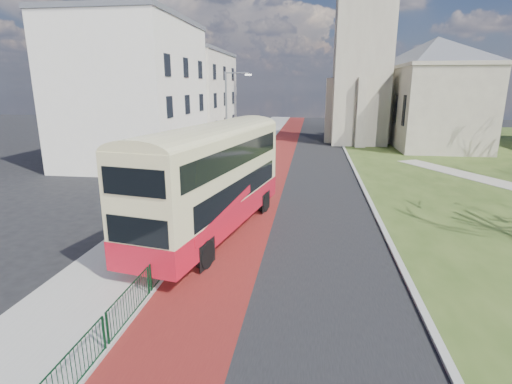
# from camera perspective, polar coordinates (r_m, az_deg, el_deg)

# --- Properties ---
(ground) EXTENTS (160.00, 160.00, 0.00)m
(ground) POSITION_cam_1_polar(r_m,az_deg,el_deg) (15.75, -1.63, -11.54)
(ground) COLOR black
(ground) RESTS_ON ground
(road_carriageway) EXTENTS (9.00, 120.00, 0.01)m
(road_carriageway) POSITION_cam_1_polar(r_m,az_deg,el_deg) (34.63, 6.37, 3.12)
(road_carriageway) COLOR black
(road_carriageway) RESTS_ON ground
(bus_lane) EXTENTS (3.40, 120.00, 0.01)m
(bus_lane) POSITION_cam_1_polar(r_m,az_deg,el_deg) (34.80, 1.92, 3.26)
(bus_lane) COLOR #591414
(bus_lane) RESTS_ON ground
(pavement_west) EXTENTS (4.00, 120.00, 0.12)m
(pavement_west) POSITION_cam_1_polar(r_m,az_deg,el_deg) (35.39, -4.22, 3.51)
(pavement_west) COLOR gray
(pavement_west) RESTS_ON ground
(kerb_west) EXTENTS (0.25, 120.00, 0.13)m
(kerb_west) POSITION_cam_1_polar(r_m,az_deg,el_deg) (35.02, -1.01, 3.44)
(kerb_west) COLOR #999993
(kerb_west) RESTS_ON ground
(kerb_east) EXTENTS (0.25, 80.00, 0.13)m
(kerb_east) POSITION_cam_1_polar(r_m,az_deg,el_deg) (36.75, 13.68, 3.56)
(kerb_east) COLOR #999993
(kerb_east) RESTS_ON ground
(pedestrian_railing) EXTENTS (0.07, 24.00, 1.12)m
(pedestrian_railing) POSITION_cam_1_polar(r_m,az_deg,el_deg) (19.77, -8.17, -4.33)
(pedestrian_railing) COLOR #0B331A
(pedestrian_railing) RESTS_ON ground
(gothic_church) EXTENTS (16.38, 18.00, 40.00)m
(gothic_church) POSITION_cam_1_polar(r_m,az_deg,el_deg) (53.24, 20.32, 20.62)
(gothic_church) COLOR gray
(gothic_church) RESTS_ON ground
(street_block_near) EXTENTS (10.30, 14.30, 13.00)m
(street_block_near) POSITION_cam_1_polar(r_m,az_deg,el_deg) (39.47, -17.01, 13.53)
(street_block_near) COLOR silver
(street_block_near) RESTS_ON ground
(street_block_far) EXTENTS (10.30, 16.30, 11.50)m
(street_block_far) POSITION_cam_1_polar(r_m,az_deg,el_deg) (54.45, -9.78, 13.35)
(street_block_far) COLOR beige
(street_block_far) RESTS_ON ground
(streetlamp) EXTENTS (2.13, 0.18, 8.00)m
(streetlamp) POSITION_cam_1_polar(r_m,az_deg,el_deg) (32.70, -3.98, 10.61)
(streetlamp) COLOR gray
(streetlamp) RESTS_ON pavement_west
(bus) EXTENTS (5.02, 12.51, 5.10)m
(bus) POSITION_cam_1_polar(r_m,az_deg,el_deg) (19.07, -6.28, 2.38)
(bus) COLOR #B51022
(bus) RESTS_ON ground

